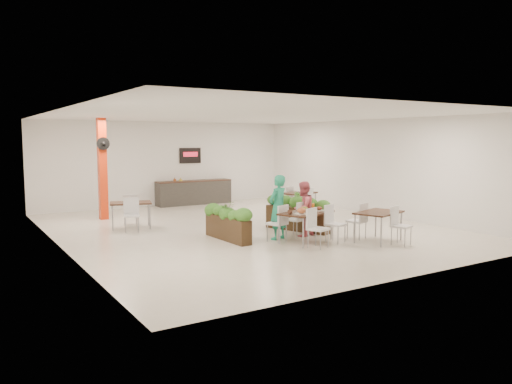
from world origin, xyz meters
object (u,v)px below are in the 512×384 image
at_px(service_counter, 194,192).
at_px(diner_man, 278,207).
at_px(side_table_a, 131,207).
at_px(planter_right, 297,213).
at_px(main_table, 306,217).
at_px(diner_woman, 303,209).
at_px(red_column, 102,168).
at_px(side_table_b, 299,196).
at_px(side_table_c, 379,217).
at_px(planter_left, 228,220).

bearing_deg(service_counter, diner_man, -98.47).
bearing_deg(side_table_a, planter_right, -20.69).
bearing_deg(main_table, diner_woman, 58.21).
relative_size(main_table, diner_woman, 1.34).
distance_m(red_column, side_table_b, 6.47).
bearing_deg(diner_man, side_table_a, -72.13).
height_order(diner_woman, side_table_c, diner_woman).
relative_size(side_table_b, side_table_c, 1.00).
distance_m(main_table, side_table_a, 5.19).
distance_m(service_counter, planter_left, 7.20).
bearing_deg(red_column, diner_man, -62.60).
distance_m(red_column, diner_man, 6.33).
xyz_separation_m(main_table, side_table_a, (-3.06, 4.19, -0.01)).
bearing_deg(service_counter, planter_left, -108.05).
distance_m(service_counter, planter_right, 6.73).
xyz_separation_m(main_table, planter_left, (-1.51, 1.26, -0.13)).
distance_m(service_counter, diner_woman, 7.45).
bearing_deg(side_table_a, main_table, -38.02).
relative_size(planter_left, side_table_a, 1.13).
height_order(planter_left, side_table_c, planter_left).
bearing_deg(diner_woman, red_column, -75.61).
xyz_separation_m(service_counter, side_table_c, (0.85, -9.00, 0.14)).
relative_size(service_counter, planter_right, 1.52).
bearing_deg(planter_right, red_column, 129.64).
bearing_deg(planter_left, diner_woman, -17.28).
height_order(diner_man, diner_woman, diner_man).
relative_size(diner_man, side_table_a, 0.98).
height_order(red_column, side_table_c, red_column).
bearing_deg(side_table_c, diner_woman, 108.58).
xyz_separation_m(diner_man, side_table_a, (-2.66, 3.54, -0.20)).
bearing_deg(side_table_c, service_counter, 77.42).
height_order(service_counter, side_table_c, service_counter).
bearing_deg(red_column, main_table, -62.23).
bearing_deg(diner_woman, side_table_a, -64.71).
height_order(main_table, diner_woman, diner_woman).
distance_m(diner_man, side_table_a, 4.43).
bearing_deg(side_table_a, planter_left, -46.42).
distance_m(diner_woman, side_table_a, 4.95).
distance_m(diner_man, side_table_c, 2.51).
height_order(red_column, side_table_a, red_column).
height_order(service_counter, side_table_b, service_counter).
relative_size(planter_left, side_table_c, 1.13).
height_order(red_column, diner_woman, red_column).
xyz_separation_m(diner_woman, planter_left, (-1.92, 0.60, -0.21)).
distance_m(planter_right, side_table_a, 4.74).
relative_size(main_table, diner_man, 1.18).
bearing_deg(diner_woman, service_counter, -111.47).
bearing_deg(planter_left, diner_man, -28.05).
relative_size(red_column, side_table_a, 1.91).
height_order(red_column, planter_left, red_column).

